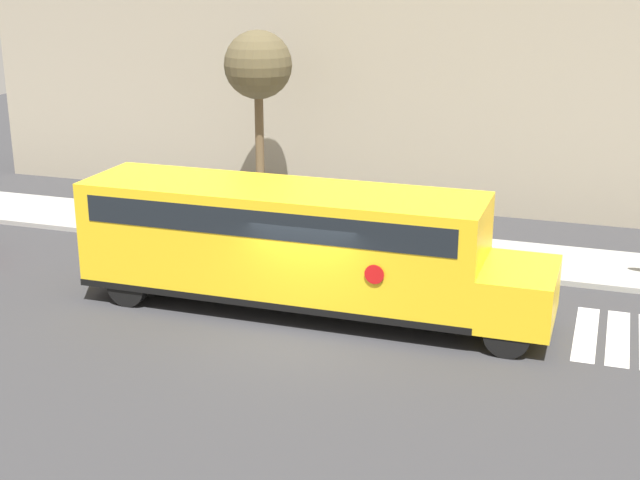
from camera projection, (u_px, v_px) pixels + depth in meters
name	position (u px, v px, depth m)	size (l,w,h in m)	color
ground_plane	(303.00, 332.00, 20.33)	(60.00, 60.00, 0.00)	#333335
sidewalk_strip	(377.00, 246.00, 26.18)	(44.00, 3.00, 0.15)	#9E9E99
building_backdrop	(431.00, 1.00, 30.01)	(32.00, 4.00, 13.47)	#9E937F
school_bus	(294.00, 241.00, 21.16)	(11.29, 2.57, 3.02)	yellow
tree_near_sidewalk	(258.00, 68.00, 28.02)	(2.16, 2.16, 6.02)	brown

